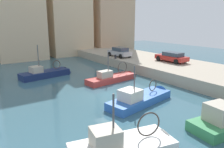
{
  "coord_description": "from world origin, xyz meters",
  "views": [
    {
      "loc": [
        -10.29,
        -15.21,
        6.48
      ],
      "look_at": [
        1.78,
        2.63,
        1.2
      ],
      "focal_mm": 35.08,
      "sensor_mm": 36.0,
      "label": 1
    }
  ],
  "objects_px": {
    "parked_car_red": "(172,57)",
    "parked_car_silver": "(120,52)",
    "fishing_boat_blue": "(143,101)",
    "fishing_boat_navy": "(48,76)",
    "fishing_boat_red": "(114,80)",
    "mooring_bollard_mid": "(115,57)"
  },
  "relations": [
    {
      "from": "fishing_boat_blue",
      "to": "mooring_bollard_mid",
      "type": "distance_m",
      "value": 14.24
    },
    {
      "from": "parked_car_red",
      "to": "parked_car_silver",
      "type": "bearing_deg",
      "value": 114.05
    },
    {
      "from": "fishing_boat_navy",
      "to": "fishing_boat_red",
      "type": "bearing_deg",
      "value": -48.02
    },
    {
      "from": "fishing_boat_red",
      "to": "parked_car_red",
      "type": "xyz_separation_m",
      "value": [
        9.1,
        -0.14,
        1.78
      ]
    },
    {
      "from": "fishing_boat_red",
      "to": "mooring_bollard_mid",
      "type": "bearing_deg",
      "value": 53.73
    },
    {
      "from": "fishing_boat_navy",
      "to": "parked_car_red",
      "type": "relative_size",
      "value": 1.54
    },
    {
      "from": "fishing_boat_navy",
      "to": "mooring_bollard_mid",
      "type": "distance_m",
      "value": 9.96
    },
    {
      "from": "fishing_boat_red",
      "to": "fishing_boat_navy",
      "type": "height_order",
      "value": "fishing_boat_navy"
    },
    {
      "from": "fishing_boat_red",
      "to": "parked_car_red",
      "type": "relative_size",
      "value": 1.57
    },
    {
      "from": "fishing_boat_navy",
      "to": "parked_car_silver",
      "type": "distance_m",
      "value": 11.5
    },
    {
      "from": "fishing_boat_red",
      "to": "parked_car_red",
      "type": "height_order",
      "value": "fishing_boat_red"
    },
    {
      "from": "fishing_boat_blue",
      "to": "fishing_boat_navy",
      "type": "height_order",
      "value": "fishing_boat_navy"
    },
    {
      "from": "fishing_boat_blue",
      "to": "parked_car_silver",
      "type": "xyz_separation_m",
      "value": [
        7.65,
        13.71,
        1.8
      ]
    },
    {
      "from": "fishing_boat_blue",
      "to": "fishing_boat_navy",
      "type": "bearing_deg",
      "value": 106.07
    },
    {
      "from": "fishing_boat_red",
      "to": "parked_car_silver",
      "type": "bearing_deg",
      "value": 50.01
    },
    {
      "from": "fishing_boat_blue",
      "to": "parked_car_red",
      "type": "xyz_separation_m",
      "value": [
        10.85,
        6.53,
        1.76
      ]
    },
    {
      "from": "fishing_boat_red",
      "to": "fishing_boat_blue",
      "type": "relative_size",
      "value": 0.96
    },
    {
      "from": "parked_car_red",
      "to": "fishing_boat_red",
      "type": "bearing_deg",
      "value": 179.12
    },
    {
      "from": "fishing_boat_navy",
      "to": "parked_car_red",
      "type": "bearing_deg",
      "value": -22.96
    },
    {
      "from": "fishing_boat_navy",
      "to": "parked_car_silver",
      "type": "relative_size",
      "value": 1.65
    },
    {
      "from": "fishing_boat_blue",
      "to": "parked_car_red",
      "type": "height_order",
      "value": "fishing_boat_blue"
    },
    {
      "from": "parked_car_silver",
      "to": "mooring_bollard_mid",
      "type": "bearing_deg",
      "value": -146.38
    }
  ]
}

